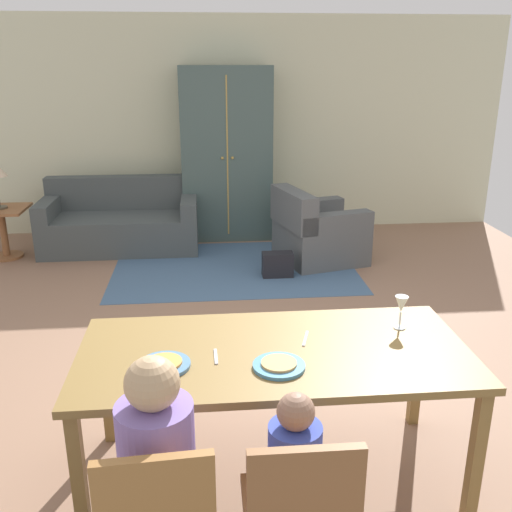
# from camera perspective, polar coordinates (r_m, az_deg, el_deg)

# --- Properties ---
(ground_plane) EXTENTS (7.11, 6.37, 0.02)m
(ground_plane) POSITION_cam_1_polar(r_m,az_deg,el_deg) (4.77, -0.41, -7.86)
(ground_plane) COLOR #8C6750
(back_wall) EXTENTS (7.11, 0.10, 2.70)m
(back_wall) POSITION_cam_1_polar(r_m,az_deg,el_deg) (7.53, -2.60, 12.85)
(back_wall) COLOR beige
(back_wall) RESTS_ON ground_plane
(dining_table) EXTENTS (1.97, 0.91, 0.76)m
(dining_table) POSITION_cam_1_polar(r_m,az_deg,el_deg) (2.93, 1.82, -10.51)
(dining_table) COLOR olive
(dining_table) RESTS_ON ground_plane
(plate_near_man) EXTENTS (0.25, 0.25, 0.02)m
(plate_near_man) POSITION_cam_1_polar(r_m,az_deg,el_deg) (2.78, -9.16, -10.71)
(plate_near_man) COLOR teal
(plate_near_man) RESTS_ON dining_table
(pizza_near_man) EXTENTS (0.17, 0.17, 0.01)m
(pizza_near_man) POSITION_cam_1_polar(r_m,az_deg,el_deg) (2.77, -9.18, -10.44)
(pizza_near_man) COLOR #E4933E
(pizza_near_man) RESTS_ON plate_near_man
(plate_near_child) EXTENTS (0.25, 0.25, 0.02)m
(plate_near_child) POSITION_cam_1_polar(r_m,az_deg,el_deg) (2.74, 2.31, -10.93)
(plate_near_child) COLOR teal
(plate_near_child) RESTS_ON dining_table
(pizza_near_child) EXTENTS (0.17, 0.17, 0.01)m
(pizza_near_child) POSITION_cam_1_polar(r_m,az_deg,el_deg) (2.73, 2.31, -10.66)
(pizza_near_child) COLOR tan
(pizza_near_child) RESTS_ON plate_near_child
(wine_glass) EXTENTS (0.07, 0.07, 0.19)m
(wine_glass) POSITION_cam_1_polar(r_m,az_deg,el_deg) (3.16, 14.34, -4.84)
(wine_glass) COLOR silver
(wine_glass) RESTS_ON dining_table
(fork) EXTENTS (0.02, 0.15, 0.01)m
(fork) POSITION_cam_1_polar(r_m,az_deg,el_deg) (2.84, -4.04, -10.00)
(fork) COLOR silver
(fork) RESTS_ON dining_table
(knife) EXTENTS (0.06, 0.17, 0.01)m
(knife) POSITION_cam_1_polar(r_m,az_deg,el_deg) (3.01, 4.98, -8.22)
(knife) COLOR silver
(knife) RESTS_ON dining_table
(person_man) EXTENTS (0.30, 0.41, 1.11)m
(person_man) POSITION_cam_1_polar(r_m,az_deg,el_deg) (2.50, -9.65, -21.70)
(person_man) COLOR #3C3B52
(person_man) RESTS_ON ground_plane
(person_child) EXTENTS (0.22, 0.29, 0.92)m
(person_child) POSITION_cam_1_polar(r_m,az_deg,el_deg) (2.56, 3.67, -22.66)
(person_child) COLOR navy
(person_child) RESTS_ON ground_plane
(area_rug) EXTENTS (2.60, 1.80, 0.01)m
(area_rug) POSITION_cam_1_polar(r_m,az_deg,el_deg) (6.23, -2.18, -1.16)
(area_rug) COLOR #405C7B
(area_rug) RESTS_ON ground_plane
(couch) EXTENTS (1.82, 0.86, 0.82)m
(couch) POSITION_cam_1_polar(r_m,az_deg,el_deg) (7.02, -13.33, 3.21)
(couch) COLOR #424849
(couch) RESTS_ON ground_plane
(armchair) EXTENTS (1.05, 1.04, 0.82)m
(armchair) POSITION_cam_1_polar(r_m,az_deg,el_deg) (6.42, 6.05, 2.32)
(armchair) COLOR #505354
(armchair) RESTS_ON ground_plane
(armoire) EXTENTS (1.10, 0.59, 2.10)m
(armoire) POSITION_cam_1_polar(r_m,az_deg,el_deg) (7.18, -2.98, 10.13)
(armoire) COLOR #405451
(armoire) RESTS_ON ground_plane
(side_table) EXTENTS (0.56, 0.56, 0.58)m
(side_table) POSITION_cam_1_polar(r_m,az_deg,el_deg) (7.06, -24.03, 2.78)
(side_table) COLOR brown
(side_table) RESTS_ON ground_plane
(handbag) EXTENTS (0.32, 0.16, 0.26)m
(handbag) POSITION_cam_1_polar(r_m,az_deg,el_deg) (5.94, 2.17, -0.87)
(handbag) COLOR black
(handbag) RESTS_ON ground_plane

